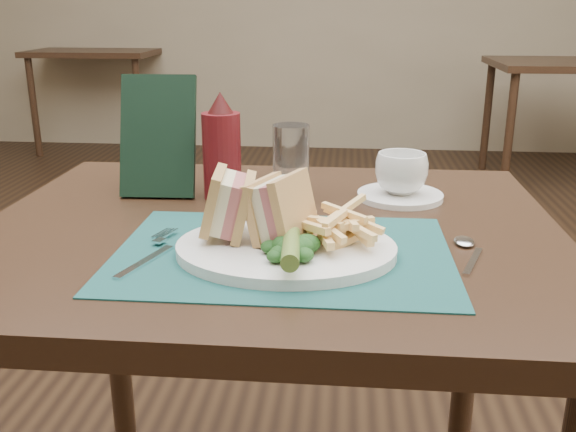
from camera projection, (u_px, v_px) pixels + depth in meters
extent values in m
plane|color=black|center=(294.00, 428.00, 1.71)|extent=(7.00, 7.00, 0.00)
plane|color=gray|center=(331.00, 148.00, 5.02)|extent=(6.00, 0.00, 6.00)
cube|color=#164845|center=(283.00, 253.00, 0.88)|extent=(0.46, 0.33, 0.00)
cylinder|color=#52732C|center=(291.00, 247.00, 0.80)|extent=(0.03, 0.12, 0.03)
cylinder|color=white|center=(400.00, 196.00, 1.13)|extent=(0.16, 0.16, 0.01)
imported|color=white|center=(401.00, 173.00, 1.12)|extent=(0.13, 0.13, 0.07)
cylinder|color=silver|center=(291.00, 162.00, 1.11)|extent=(0.08, 0.08, 0.13)
cube|color=black|center=(158.00, 136.00, 1.13)|extent=(0.13, 0.08, 0.21)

